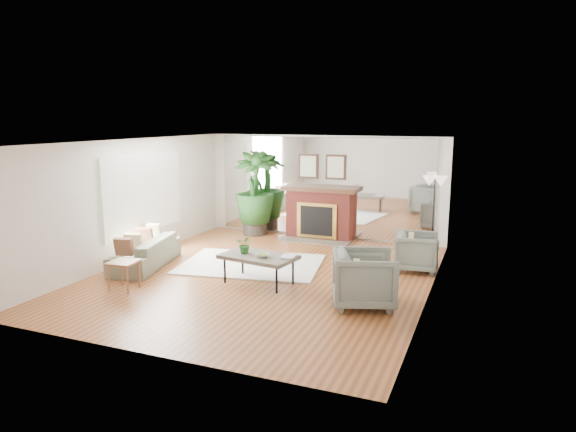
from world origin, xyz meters
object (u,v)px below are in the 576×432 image
at_px(armchair_back, 417,252).
at_px(coffee_table, 259,257).
at_px(armchair_front, 364,279).
at_px(potted_ficus, 255,190).
at_px(sofa, 145,252).
at_px(fireplace, 319,212).
at_px(floor_lamp, 435,187).
at_px(side_table, 124,266).

bearing_deg(armchair_back, coffee_table, 119.61).
bearing_deg(armchair_front, potted_ficus, 25.05).
bearing_deg(sofa, coffee_table, 73.72).
distance_m(sofa, potted_ficus, 3.59).
relative_size(sofa, armchair_front, 2.01).
bearing_deg(armchair_front, fireplace, 8.49).
distance_m(fireplace, armchair_front, 4.58).
distance_m(armchair_back, floor_lamp, 1.98).
bearing_deg(potted_ficus, armchair_back, -21.36).
xyz_separation_m(fireplace, potted_ficus, (-1.66, -0.16, 0.47)).
relative_size(coffee_table, armchair_back, 1.74).
relative_size(fireplace, armchair_front, 2.13).
xyz_separation_m(coffee_table, side_table, (-2.00, -1.17, -0.06)).
relative_size(potted_ficus, floor_lamp, 1.26).
xyz_separation_m(sofa, armchair_back, (5.05, 1.73, 0.09)).
height_order(fireplace, floor_lamp, fireplace).
bearing_deg(side_table, fireplace, 68.65).
xyz_separation_m(coffee_table, sofa, (-2.55, 0.15, -0.20)).
xyz_separation_m(coffee_table, armchair_front, (2.00, -0.36, -0.04)).
bearing_deg(coffee_table, side_table, -149.82).
distance_m(armchair_front, potted_ficus, 5.47).
height_order(fireplace, side_table, fireplace).
height_order(fireplace, sofa, fireplace).
height_order(armchair_back, armchair_front, armchair_front).
distance_m(coffee_table, side_table, 2.32).
distance_m(armchair_back, potted_ficus, 4.63).
height_order(coffee_table, floor_lamp, floor_lamp).
height_order(sofa, armchair_back, armchair_back).
xyz_separation_m(potted_ficus, floor_lamp, (4.36, 0.00, 0.30)).
distance_m(armchair_back, side_table, 5.43).
height_order(side_table, potted_ficus, potted_ficus).
bearing_deg(armchair_back, potted_ficus, 61.35).
height_order(coffee_table, armchair_back, armchair_back).
xyz_separation_m(fireplace, armchair_front, (2.10, -4.06, -0.22)).
distance_m(sofa, armchair_front, 4.59).
bearing_deg(side_table, floor_lamp, 45.64).
xyz_separation_m(sofa, side_table, (0.55, -1.31, 0.14)).
xyz_separation_m(coffee_table, floor_lamp, (2.60, 3.54, 0.95)).
relative_size(armchair_back, floor_lamp, 0.48).
height_order(coffee_table, potted_ficus, potted_ficus).
distance_m(coffee_table, sofa, 2.56).
xyz_separation_m(armchair_front, side_table, (-4.01, -0.80, -0.01)).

